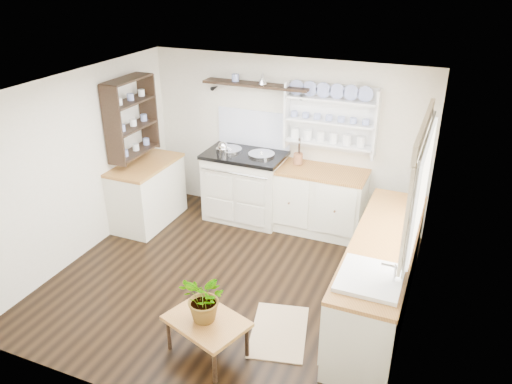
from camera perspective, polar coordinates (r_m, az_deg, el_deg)
floor at (r=6.02m, az=-3.04°, el=-10.10°), size 4.00×3.80×0.01m
wall_back at (r=7.06m, az=3.40°, el=5.98°), size 4.00×0.02×2.30m
wall_right at (r=4.98m, az=17.96°, el=-3.95°), size 0.02×3.80×2.30m
wall_left at (r=6.49m, az=-19.45°, el=2.77°), size 0.02×3.80×2.30m
ceiling at (r=5.05m, az=-3.64°, el=11.72°), size 4.00×3.80×0.01m
window at (r=4.94m, az=18.20°, el=1.15°), size 0.08×1.55×1.22m
aga_cooker at (r=7.18m, az=-1.23°, el=0.82°), size 1.12×0.77×1.03m
back_cabinets at (r=6.90m, az=7.12°, el=-0.88°), size 1.27×0.63×0.90m
right_cabinets at (r=5.44m, az=13.95°, el=-9.29°), size 0.62×2.43×0.90m
belfast_sink at (r=4.63m, az=12.77°, el=-10.78°), size 0.55×0.60×0.45m
left_cabinets at (r=7.22m, az=-12.29°, el=-0.03°), size 0.62×1.13×0.90m
plate_rack at (r=6.73m, az=8.67°, el=8.38°), size 1.20×0.22×0.90m
high_shelf at (r=6.87m, az=0.00°, el=12.08°), size 1.50×0.29×0.16m
left_shelving at (r=6.92m, az=-14.09°, el=8.34°), size 0.28×0.80×1.05m
kettle at (r=6.98m, az=-3.78°, el=4.82°), size 0.19×0.19×0.23m
utensil_crock at (r=6.84m, az=4.82°, el=3.82°), size 0.13×0.13×0.15m
center_table at (r=4.88m, az=-5.65°, el=-14.73°), size 0.87×0.74×0.40m
potted_plant at (r=4.69m, az=-5.81°, el=-12.02°), size 0.56×0.53×0.49m
floor_rug at (r=5.30m, az=2.64°, el=-15.63°), size 0.73×0.95×0.02m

